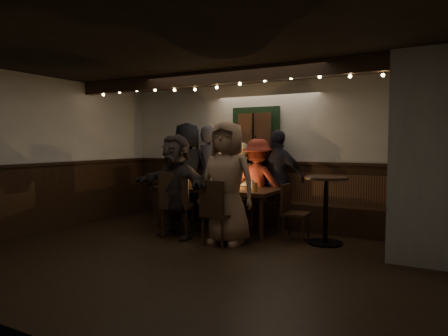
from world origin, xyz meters
The scene contains 13 objects.
room centered at (1.07, 1.42, 1.07)m, with size 6.02×5.01×2.62m.
dining_table centered at (-0.42, 1.40, 0.67)m, with size 2.05×0.88×0.89m.
chair_near_left centered at (-0.75, 0.66, 0.59)m, with size 0.60×0.60×1.04m.
chair_near_right centered at (0.05, 0.52, 0.54)m, with size 0.49×0.49×0.95m.
chair_end centered at (0.85, 1.47, 0.48)m, with size 0.39×0.39×0.84m.
high_top centered at (1.40, 1.39, 0.63)m, with size 0.62×0.62×0.99m.
person_a centered at (-1.47, 2.03, 0.93)m, with size 0.91×0.59×1.87m, color black.
person_b centered at (-1.00, 2.09, 0.90)m, with size 0.66×0.43×1.80m, color #32303A.
person_c centered at (-0.42, 2.18, 0.75)m, with size 0.72×0.56×1.49m, color beige.
person_d centered at (0.03, 2.03, 0.78)m, with size 1.00×0.58×1.55m, color maroon.
person_e centered at (0.36, 2.17, 0.86)m, with size 1.00×0.42×1.71m, color #24232F.
person_f centered at (-0.75, 0.65, 0.81)m, with size 1.51×0.48×1.62m, color #312826.
person_g centered at (0.13, 0.71, 0.90)m, with size 0.88×0.57×1.80m, color #8B6850.
Camera 1 is at (2.90, -4.40, 1.49)m, focal length 32.00 mm.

